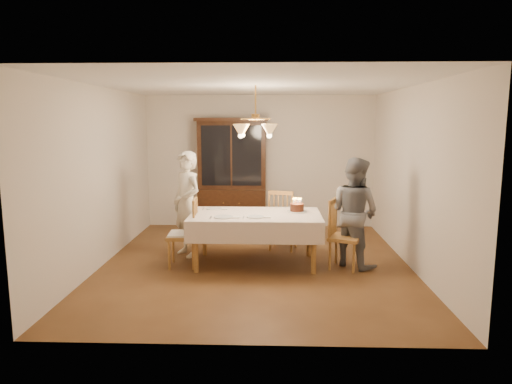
{
  "coord_description": "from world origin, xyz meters",
  "views": [
    {
      "loc": [
        0.23,
        -6.54,
        2.1
      ],
      "look_at": [
        0.0,
        0.2,
        1.05
      ],
      "focal_mm": 32.0,
      "sensor_mm": 36.0,
      "label": 1
    }
  ],
  "objects_px": {
    "chair_far_side": "(283,223)",
    "elderly_woman": "(187,204)",
    "dining_table": "(256,219)",
    "china_hutch": "(232,176)",
    "birthday_cake": "(297,208)"
  },
  "relations": [
    {
      "from": "dining_table",
      "to": "chair_far_side",
      "type": "bearing_deg",
      "value": 62.38
    },
    {
      "from": "dining_table",
      "to": "chair_far_side",
      "type": "distance_m",
      "value": 0.94
    },
    {
      "from": "china_hutch",
      "to": "chair_far_side",
      "type": "distance_m",
      "value": 1.83
    },
    {
      "from": "chair_far_side",
      "to": "dining_table",
      "type": "bearing_deg",
      "value": -117.62
    },
    {
      "from": "elderly_woman",
      "to": "dining_table",
      "type": "bearing_deg",
      "value": 26.01
    },
    {
      "from": "chair_far_side",
      "to": "elderly_woman",
      "type": "bearing_deg",
      "value": -165.15
    },
    {
      "from": "china_hutch",
      "to": "birthday_cake",
      "type": "relative_size",
      "value": 7.2
    },
    {
      "from": "dining_table",
      "to": "birthday_cake",
      "type": "bearing_deg",
      "value": 14.78
    },
    {
      "from": "chair_far_side",
      "to": "elderly_woman",
      "type": "xyz_separation_m",
      "value": [
        -1.51,
        -0.4,
        0.38
      ]
    },
    {
      "from": "dining_table",
      "to": "elderly_woman",
      "type": "relative_size",
      "value": 1.16
    },
    {
      "from": "dining_table",
      "to": "elderly_woman",
      "type": "distance_m",
      "value": 1.17
    },
    {
      "from": "china_hutch",
      "to": "chair_far_side",
      "type": "xyz_separation_m",
      "value": [
        0.96,
        -1.45,
        -0.6
      ]
    },
    {
      "from": "china_hutch",
      "to": "chair_far_side",
      "type": "height_order",
      "value": "china_hutch"
    },
    {
      "from": "elderly_woman",
      "to": "birthday_cake",
      "type": "distance_m",
      "value": 1.72
    },
    {
      "from": "dining_table",
      "to": "china_hutch",
      "type": "bearing_deg",
      "value": 103.29
    }
  ]
}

